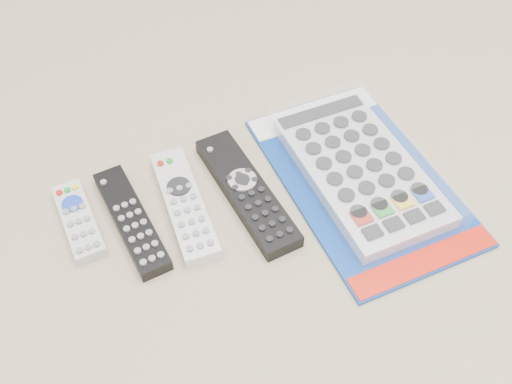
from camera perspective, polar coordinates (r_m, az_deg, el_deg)
name	(u,v)px	position (r m, az deg, el deg)	size (l,w,h in m)	color
remote_small_grey	(79,221)	(0.78, -17.32, -2.75)	(0.04, 0.13, 0.02)	#B6B7B9
remote_slim_black	(131,220)	(0.76, -12.35, -2.78)	(0.06, 0.19, 0.02)	black
remote_silver_dvd	(184,204)	(0.77, -7.18, -1.21)	(0.06, 0.19, 0.02)	silver
remote_large_black	(247,191)	(0.77, -0.94, 0.06)	(0.07, 0.22, 0.02)	black
jumbo_remote_packaged	(361,169)	(0.80, 10.42, 2.32)	(0.21, 0.34, 0.05)	navy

